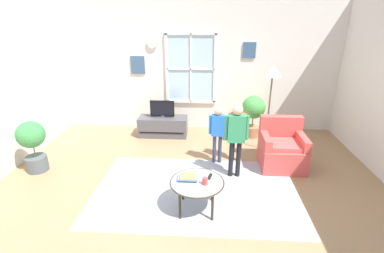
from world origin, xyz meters
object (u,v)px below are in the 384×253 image
Objects in this scene: coffee_table at (197,183)px; book_stack at (188,177)px; television at (162,109)px; cup at (205,181)px; tv_stand at (163,126)px; armchair at (282,149)px; person_red_shirt at (237,127)px; person_green_shirt at (236,133)px; potted_plant_corner at (32,142)px; potted_plant_by_window at (253,111)px; remote_near_books at (210,176)px; person_blue_shirt at (218,129)px; floor_lamp at (272,80)px.

book_stack is (-0.13, 0.05, 0.06)m from coffee_table.
cup is (1.01, -2.66, -0.14)m from television.
armchair is (2.37, -1.25, 0.11)m from tv_stand.
book_stack is at bearing -118.55° from person_red_shirt.
cup is (1.01, -2.66, 0.28)m from tv_stand.
book_stack is (0.77, -2.56, -0.16)m from television.
person_green_shirt is 3.47m from potted_plant_corner.
potted_plant_by_window reaches higher than armchair.
armchair is at bearing 42.66° from coffee_table.
coffee_table is at bearing -143.84° from remote_near_books.
coffee_table is 1.46m from person_blue_shirt.
potted_plant_by_window reaches higher than book_stack.
potted_plant_corner is (-2.87, 0.90, 0.13)m from coffee_table.
person_red_shirt is at bearing 70.50° from remote_near_books.
potted_plant_corner is at bearing -174.05° from armchair.
tv_stand is 2.69m from book_stack.
remote_near_books is 0.15× the size of potted_plant_corner.
television is 2.25m from person_green_shirt.
tv_stand is 2.06m from potted_plant_by_window.
floor_lamp reaches higher than armchair.
person_red_shirt is at bearing 83.22° from person_green_shirt.
potted_plant_by_window is at bearing 67.18° from coffee_table.
person_blue_shirt reaches higher than book_stack.
tv_stand is 2.60m from floor_lamp.
book_stack is 0.25× the size of person_red_shirt.
armchair is 1.40m from potted_plant_by_window.
coffee_table is 0.70× the size of person_blue_shirt.
potted_plant_by_window is at bearing 69.59° from cup.
remote_near_books is at bearing -136.56° from armchair.
coffee_table is 0.22m from remote_near_books.
person_blue_shirt reaches higher than coffee_table.
potted_plant_by_window is at bearing 64.49° from book_stack.
cup is 0.20m from remote_near_books.
person_green_shirt is at bearing 0.50° from potted_plant_corner.
television reaches higher than book_stack.
coffee_table is 0.43× the size of floor_lamp.
tv_stand is at bearing 144.49° from person_red_shirt.
coffee_table is at bearing -71.03° from television.
coffee_table is (0.90, -2.61, -0.22)m from television.
person_green_shirt is at bearing -154.33° from armchair.
person_red_shirt is at bearing 170.02° from armchair.
book_stack is at bearing -126.67° from floor_lamp.
television is (0.00, -0.00, 0.42)m from tv_stand.
floor_lamp reaches higher than person_red_shirt.
remote_near_books is at bearing -109.50° from person_red_shirt.
person_blue_shirt is 1.18× the size of potted_plant_corner.
tv_stand is 2.71m from remote_near_books.
potted_plant_by_window is 0.55× the size of floor_lamp.
person_blue_shirt is at bearing 82.22° from cup.
floor_lamp is (1.13, 1.84, 0.99)m from remote_near_books.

